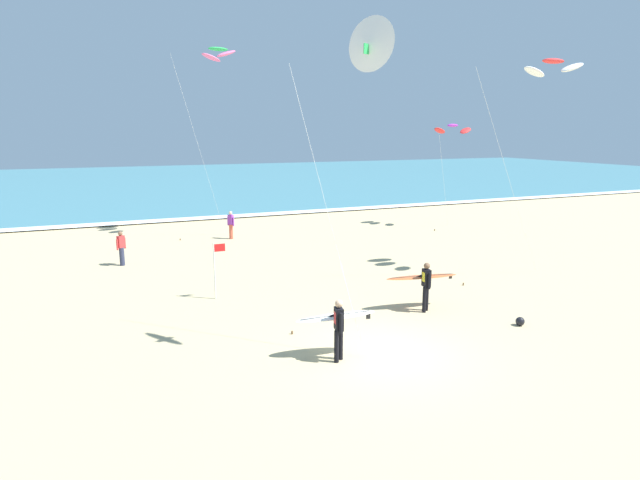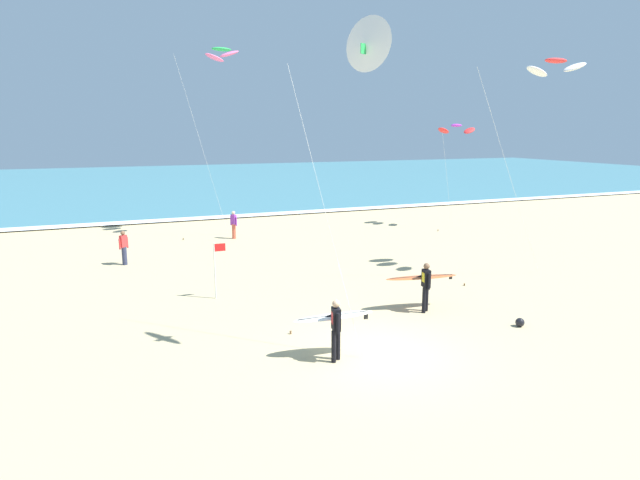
{
  "view_description": "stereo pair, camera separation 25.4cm",
  "coord_description": "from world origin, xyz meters",
  "px_view_note": "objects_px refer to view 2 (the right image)",
  "views": [
    {
      "loc": [
        -6.95,
        -12.02,
        6.04
      ],
      "look_at": [
        0.3,
        5.14,
        2.21
      ],
      "focal_mm": 29.91,
      "sensor_mm": 36.0,
      "label": 1
    },
    {
      "loc": [
        -6.72,
        -12.12,
        6.04
      ],
      "look_at": [
        0.3,
        5.14,
        2.21
      ],
      "focal_mm": 29.91,
      "sensor_mm": 36.0,
      "label": 2
    }
  ],
  "objects_px": {
    "kite_arc_scarlet_low": "(555,67)",
    "beach_ball": "(520,322)",
    "surfer_lead": "(335,322)",
    "bystander_red_top": "(124,247)",
    "lifeguard_flag": "(216,265)",
    "kite_arc_violet_high": "(456,129)",
    "kite_delta_ivory_near": "(367,45)",
    "surfer_trailing": "(424,281)",
    "kite_arc_emerald_mid": "(222,54)",
    "bystander_purple_top": "(234,225)"
  },
  "relations": [
    {
      "from": "kite_arc_scarlet_low",
      "to": "beach_ball",
      "type": "xyz_separation_m",
      "value": [
        -5.38,
        -4.81,
        -8.42
      ]
    },
    {
      "from": "surfer_lead",
      "to": "bystander_red_top",
      "type": "bearing_deg",
      "value": 110.24
    },
    {
      "from": "kite_arc_scarlet_low",
      "to": "lifeguard_flag",
      "type": "relative_size",
      "value": 4.24
    },
    {
      "from": "kite_arc_violet_high",
      "to": "lifeguard_flag",
      "type": "relative_size",
      "value": 3.08
    },
    {
      "from": "kite_arc_violet_high",
      "to": "lifeguard_flag",
      "type": "bearing_deg",
      "value": -151.3
    },
    {
      "from": "kite_delta_ivory_near",
      "to": "lifeguard_flag",
      "type": "height_order",
      "value": "kite_delta_ivory_near"
    },
    {
      "from": "surfer_lead",
      "to": "lifeguard_flag",
      "type": "bearing_deg",
      "value": 106.16
    },
    {
      "from": "surfer_lead",
      "to": "bystander_red_top",
      "type": "height_order",
      "value": "surfer_lead"
    },
    {
      "from": "kite_arc_scarlet_low",
      "to": "beach_ball",
      "type": "distance_m",
      "value": 11.09
    },
    {
      "from": "surfer_trailing",
      "to": "kite_arc_emerald_mid",
      "type": "relative_size",
      "value": 0.25
    },
    {
      "from": "surfer_trailing",
      "to": "kite_delta_ivory_near",
      "type": "distance_m",
      "value": 8.4
    },
    {
      "from": "bystander_purple_top",
      "to": "surfer_trailing",
      "type": "bearing_deg",
      "value": -77.86
    },
    {
      "from": "kite_delta_ivory_near",
      "to": "bystander_red_top",
      "type": "distance_m",
      "value": 16.11
    },
    {
      "from": "kite_arc_emerald_mid",
      "to": "bystander_purple_top",
      "type": "height_order",
      "value": "kite_arc_emerald_mid"
    },
    {
      "from": "kite_arc_violet_high",
      "to": "bystander_red_top",
      "type": "height_order",
      "value": "kite_arc_violet_high"
    },
    {
      "from": "surfer_lead",
      "to": "surfer_trailing",
      "type": "relative_size",
      "value": 0.85
    },
    {
      "from": "surfer_lead",
      "to": "kite_arc_scarlet_low",
      "type": "bearing_deg",
      "value": 22.23
    },
    {
      "from": "kite_arc_emerald_mid",
      "to": "beach_ball",
      "type": "bearing_deg",
      "value": -74.39
    },
    {
      "from": "surfer_trailing",
      "to": "bystander_purple_top",
      "type": "distance_m",
      "value": 14.99
    },
    {
      "from": "surfer_lead",
      "to": "kite_arc_emerald_mid",
      "type": "height_order",
      "value": "kite_arc_emerald_mid"
    },
    {
      "from": "kite_arc_emerald_mid",
      "to": "beach_ball",
      "type": "xyz_separation_m",
      "value": [
        5.18,
        -18.52,
        -10.09
      ]
    },
    {
      "from": "kite_arc_emerald_mid",
      "to": "bystander_purple_top",
      "type": "xyz_separation_m",
      "value": [
        0.06,
        -1.37,
        -9.42
      ]
    },
    {
      "from": "surfer_trailing",
      "to": "bystander_red_top",
      "type": "distance_m",
      "value": 14.01
    },
    {
      "from": "kite_arc_scarlet_low",
      "to": "lifeguard_flag",
      "type": "xyz_separation_m",
      "value": [
        -13.61,
        1.67,
        -7.29
      ]
    },
    {
      "from": "kite_arc_violet_high",
      "to": "lifeguard_flag",
      "type": "height_order",
      "value": "kite_arc_violet_high"
    },
    {
      "from": "surfer_trailing",
      "to": "kite_delta_ivory_near",
      "type": "xyz_separation_m",
      "value": [
        -3.71,
        -2.73,
        7.03
      ]
    },
    {
      "from": "surfer_trailing",
      "to": "beach_ball",
      "type": "xyz_separation_m",
      "value": [
        1.96,
        -2.5,
        -0.91
      ]
    },
    {
      "from": "bystander_red_top",
      "to": "kite_arc_scarlet_low",
      "type": "bearing_deg",
      "value": -26.48
    },
    {
      "from": "surfer_lead",
      "to": "bystander_purple_top",
      "type": "xyz_separation_m",
      "value": [
        1.24,
        17.14,
        -0.23
      ]
    },
    {
      "from": "bystander_red_top",
      "to": "kite_arc_violet_high",
      "type": "bearing_deg",
      "value": 7.84
    },
    {
      "from": "kite_arc_emerald_mid",
      "to": "kite_arc_violet_high",
      "type": "height_order",
      "value": "kite_arc_emerald_mid"
    },
    {
      "from": "kite_arc_emerald_mid",
      "to": "bystander_purple_top",
      "type": "distance_m",
      "value": 9.52
    },
    {
      "from": "kite_arc_violet_high",
      "to": "bystander_purple_top",
      "type": "height_order",
      "value": "kite_arc_violet_high"
    },
    {
      "from": "surfer_trailing",
      "to": "kite_arc_scarlet_low",
      "type": "relative_size",
      "value": 0.3
    },
    {
      "from": "kite_delta_ivory_near",
      "to": "bystander_purple_top",
      "type": "bearing_deg",
      "value": 88.18
    },
    {
      "from": "surfer_trailing",
      "to": "kite_arc_scarlet_low",
      "type": "bearing_deg",
      "value": 17.51
    },
    {
      "from": "beach_ball",
      "to": "kite_arc_violet_high",
      "type": "bearing_deg",
      "value": 60.92
    },
    {
      "from": "bystander_purple_top",
      "to": "kite_delta_ivory_near",
      "type": "bearing_deg",
      "value": -91.82
    },
    {
      "from": "kite_arc_violet_high",
      "to": "bystander_red_top",
      "type": "bearing_deg",
      "value": -172.16
    },
    {
      "from": "kite_arc_scarlet_low",
      "to": "kite_arc_violet_high",
      "type": "bearing_deg",
      "value": 72.78
    },
    {
      "from": "surfer_lead",
      "to": "beach_ball",
      "type": "bearing_deg",
      "value": -0.17
    },
    {
      "from": "surfer_lead",
      "to": "kite_delta_ivory_near",
      "type": "bearing_deg",
      "value": -20.45
    },
    {
      "from": "bystander_purple_top",
      "to": "lifeguard_flag",
      "type": "distance_m",
      "value": 11.12
    },
    {
      "from": "kite_arc_violet_high",
      "to": "surfer_trailing",
      "type": "bearing_deg",
      "value": -128.94
    },
    {
      "from": "bystander_purple_top",
      "to": "kite_arc_emerald_mid",
      "type": "bearing_deg",
      "value": 92.51
    },
    {
      "from": "surfer_lead",
      "to": "kite_arc_scarlet_low",
      "type": "distance_m",
      "value": 14.74
    },
    {
      "from": "surfer_trailing",
      "to": "bystander_red_top",
      "type": "height_order",
      "value": "surfer_trailing"
    },
    {
      "from": "kite_arc_violet_high",
      "to": "lifeguard_flag",
      "type": "distance_m",
      "value": 20.01
    },
    {
      "from": "kite_arc_violet_high",
      "to": "kite_delta_ivory_near",
      "type": "bearing_deg",
      "value": -132.03
    },
    {
      "from": "kite_arc_emerald_mid",
      "to": "bystander_purple_top",
      "type": "relative_size",
      "value": 6.65
    }
  ]
}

